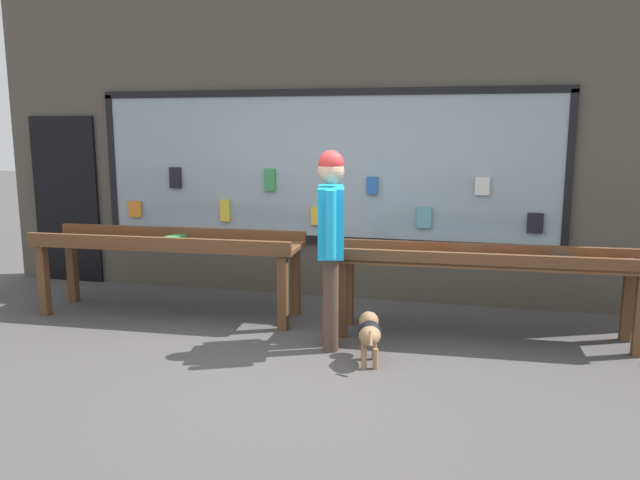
% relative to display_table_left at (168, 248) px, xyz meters
% --- Properties ---
extents(ground_plane, '(40.00, 40.00, 0.00)m').
position_rel_display_table_left_xyz_m(ground_plane, '(1.60, -1.18, -0.72)').
color(ground_plane, '#474444').
extents(shopfront_facade, '(8.63, 0.29, 3.73)m').
position_rel_display_table_left_xyz_m(shopfront_facade, '(1.55, 1.21, 1.12)').
color(shopfront_facade, '#4C473D').
rests_on(shopfront_facade, ground_plane).
extents(display_table_left, '(2.83, 0.80, 0.89)m').
position_rel_display_table_left_xyz_m(display_table_left, '(0.00, 0.00, 0.00)').
color(display_table_left, brown).
rests_on(display_table_left, ground_plane).
extents(display_table_right, '(2.82, 0.68, 0.86)m').
position_rel_display_table_left_xyz_m(display_table_right, '(3.20, 0.00, -0.02)').
color(display_table_right, brown).
rests_on(display_table_right, ground_plane).
extents(person_browsing, '(0.32, 0.67, 1.77)m').
position_rel_display_table_left_xyz_m(person_browsing, '(1.87, -0.57, 0.33)').
color(person_browsing, '#4C382D').
rests_on(person_browsing, ground_plane).
extents(small_dog, '(0.26, 0.56, 0.39)m').
position_rel_display_table_left_xyz_m(small_dog, '(2.27, -0.85, -0.45)').
color(small_dog, '#99724C').
rests_on(small_dog, ground_plane).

